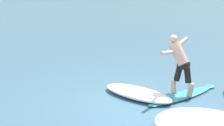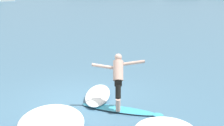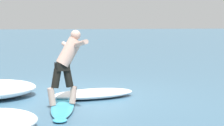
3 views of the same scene
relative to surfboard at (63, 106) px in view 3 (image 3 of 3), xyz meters
name	(u,v)px [view 3 (image 3 of 3)]	position (x,y,z in m)	size (l,w,h in m)	color
ground_plane	(71,95)	(-1.24, 0.34, -0.03)	(200.00, 200.00, 0.00)	#3F6782
surfboard	(63,106)	(0.00, 0.00, 0.00)	(2.40, 0.80, 0.20)	#369EC1
surfer	(67,61)	(-0.06, 0.12, 0.90)	(1.46, 0.74, 1.49)	tan
wave_foam_at_nose	(93,94)	(-0.82, 0.78, 0.07)	(0.96, 1.97, 0.20)	white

